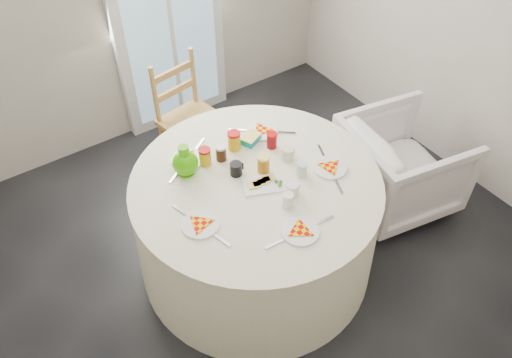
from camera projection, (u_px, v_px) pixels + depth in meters
floor at (263, 272)px, 3.54m from camera, size 4.00×4.00×0.00m
wall_right at (501, 25)px, 3.45m from camera, size 0.02×4.00×2.60m
glass_door at (167, 13)px, 4.11m from camera, size 1.00×0.08×2.10m
table at (256, 224)px, 3.37m from camera, size 1.63×1.63×0.82m
wooden_chair at (193, 123)px, 4.01m from camera, size 0.52×0.50×1.00m
armchair at (401, 163)px, 3.78m from camera, size 0.87×0.91×0.81m
place_settings at (256, 182)px, 3.09m from camera, size 1.51×1.51×0.02m
jar_cluster at (238, 152)px, 3.22m from camera, size 0.57×0.44×0.15m
butter_tub at (251, 142)px, 3.35m from camera, size 0.16×0.14×0.05m
green_pitcher at (185, 163)px, 3.08m from camera, size 0.18×0.18×0.21m
cheese_platter at (263, 187)px, 3.06m from camera, size 0.30×0.25×0.03m
mugs_glasses at (271, 171)px, 3.11m from camera, size 0.68×0.68×0.11m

